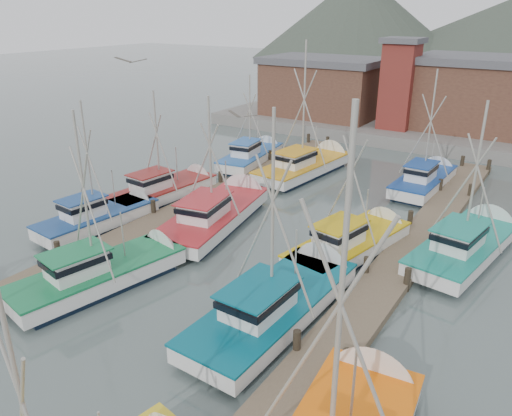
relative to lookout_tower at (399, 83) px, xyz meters
The scene contains 20 objects.
ground 33.52m from the lookout_tower, 86.53° to the right, with size 260.00×260.00×0.00m, color #4B5A58.
dock_left 29.87m from the lookout_tower, 99.80° to the right, with size 2.30×46.00×1.50m.
dock_right 30.79m from the lookout_tower, 72.73° to the right, with size 2.30×46.00×1.50m.
quay 6.67m from the lookout_tower, 63.43° to the left, with size 44.00×16.00×1.20m, color gray.
shed_left 9.30m from the lookout_tower, 167.47° to the left, with size 12.72×8.48×6.20m.
shed_center 8.99m from the lookout_tower, 26.57° to the left, with size 14.84×9.54×6.90m.
lookout_tower is the anchor object (origin of this frame).
distant_hills 90.40m from the lookout_tower, 96.85° to the left, with size 175.00×140.00×42.00m.
boat_4 35.47m from the lookout_tower, 93.47° to the right, with size 4.31×9.11×9.17m.
boat_5 33.79m from the lookout_tower, 79.49° to the right, with size 4.05×10.14×9.98m.
boat_6 31.86m from the lookout_tower, 103.85° to the right, with size 3.35×8.11×8.27m.
boat_8 26.90m from the lookout_tower, 94.64° to the right, with size 4.96×10.69×8.83m.
boat_9 26.99m from the lookout_tower, 75.93° to the right, with size 4.27×9.05×8.82m.
boat_10 26.46m from the lookout_tower, 107.04° to the right, with size 3.42×8.76×8.17m.
boat_11 25.92m from the lookout_tower, 62.90° to the right, with size 4.35×9.79×9.18m.
boat_12 15.53m from the lookout_tower, 98.42° to the right, with size 4.45×10.35×11.16m.
boat_13 15.49m from the lookout_tower, 62.73° to the right, with size 3.66×8.51×9.24m.
boat_14 17.03m from the lookout_tower, 116.66° to the right, with size 3.75×8.74×8.12m.
gull_near 35.17m from the lookout_tower, 89.38° to the right, with size 1.55×0.64×0.24m.
gull_far 32.44m from the lookout_tower, 83.51° to the right, with size 1.54×0.66×0.24m.
Camera 1 is at (13.09, -15.76, 12.29)m, focal length 35.00 mm.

